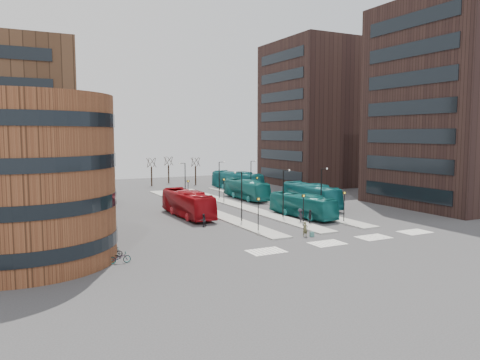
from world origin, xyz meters
name	(u,v)px	position (x,y,z in m)	size (l,w,h in m)	color
ground	(363,251)	(0.00, 0.00, 0.00)	(160.00, 160.00, 0.00)	#303033
island_left	(201,208)	(-4.00, 30.00, 0.07)	(2.50, 45.00, 0.15)	gray
island_mid	(237,205)	(2.00, 30.00, 0.07)	(2.50, 45.00, 0.15)	gray
island_right	(272,203)	(8.00, 30.00, 0.07)	(2.50, 45.00, 0.15)	gray
suitcase	(312,234)	(-0.60, 7.17, 0.26)	(0.42, 0.33, 0.52)	#1C279A
red_bus	(188,204)	(-8.02, 24.51, 1.73)	(2.90, 12.39, 3.45)	#A00C14
teal_bus_a	(302,205)	(5.18, 17.43, 1.52)	(2.56, 10.93, 3.04)	#146765
teal_bus_b	(246,189)	(6.49, 35.68, 1.63)	(2.74, 11.72, 3.26)	#156C6A
teal_bus_c	(311,195)	(11.13, 23.93, 1.75)	(2.95, 12.60, 3.51)	#16676E
teal_bus_d	(237,181)	(10.48, 47.13, 1.84)	(3.09, 13.20, 3.68)	#16686F
traveller	(305,229)	(-1.24, 7.48, 0.79)	(0.58, 0.38, 1.59)	brown
commuter_a	(203,220)	(-8.77, 17.33, 0.76)	(0.74, 0.58, 1.52)	black
commuter_b	(310,217)	(3.20, 12.88, 0.88)	(1.04, 0.43, 1.77)	black
commuter_c	(300,216)	(2.55, 14.01, 0.90)	(1.16, 0.66, 1.79)	black
bicycle_near	(120,258)	(-21.00, 5.99, 0.49)	(0.65, 1.86, 0.98)	gray
bicycle_mid	(114,252)	(-21.00, 8.28, 0.45)	(0.42, 1.49, 0.89)	gray
bicycle_far	(114,252)	(-21.00, 8.34, 0.40)	(0.53, 1.52, 0.80)	gray
crosswalk_stripes	(349,240)	(1.75, 4.00, 0.01)	(22.35, 2.40, 0.01)	silver
round_building	(22,180)	(-28.00, 10.00, 6.99)	(15.16, 15.16, 14.00)	brown
tower_near	(457,106)	(31.98, 16.00, 15.00)	(20.12, 20.00, 30.00)	black
tower_far	(320,115)	(31.98, 50.00, 15.00)	(20.12, 20.00, 30.00)	black
sign_poles	(258,195)	(1.60, 23.00, 2.41)	(12.45, 22.12, 3.65)	black
lamp_posts	(247,183)	(2.64, 28.00, 3.58)	(14.04, 20.24, 6.12)	black
bare_trees	(172,172)	(2.67, 62.67, 2.72)	(10.97, 8.14, 5.90)	black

